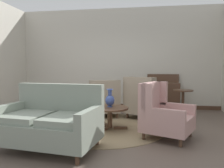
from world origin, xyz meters
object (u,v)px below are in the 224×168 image
at_px(armchair_near_sideboard, 104,101).
at_px(sideboard, 163,94).
at_px(armchair_far_left, 143,101).
at_px(porcelain_vase, 110,100).
at_px(settee, 50,122).
at_px(coffee_table, 110,112).
at_px(armchair_beside_settee, 163,114).
at_px(side_table, 183,101).

relative_size(armchair_near_sideboard, sideboard, 0.97).
relative_size(armchair_far_left, sideboard, 1.03).
bearing_deg(porcelain_vase, settee, -121.45).
bearing_deg(armchair_far_left, coffee_table, 88.45).
height_order(coffee_table, settee, settee).
height_order(porcelain_vase, armchair_beside_settee, armchair_beside_settee).
height_order(porcelain_vase, settee, settee).
relative_size(side_table, sideboard, 0.66).
relative_size(coffee_table, porcelain_vase, 2.07).
xyz_separation_m(settee, armchair_near_sideboard, (0.40, 2.38, 0.01)).
relative_size(armchair_beside_settee, side_table, 1.49).
bearing_deg(sideboard, coffee_table, -117.77).
xyz_separation_m(coffee_table, side_table, (1.65, 1.38, 0.06)).
bearing_deg(armchair_near_sideboard, armchair_beside_settee, 115.84).
bearing_deg(sideboard, porcelain_vase, -118.07).
height_order(coffee_table, side_table, side_table).
distance_m(armchair_far_left, armchair_beside_settee, 1.52).
distance_m(armchair_far_left, armchair_near_sideboard, 1.01).
xyz_separation_m(settee, armchair_beside_settee, (1.79, 0.83, 0.01)).
distance_m(porcelain_vase, armchair_far_left, 1.28).
xyz_separation_m(armchair_beside_settee, side_table, (0.61, 1.74, 0.00)).
distance_m(settee, sideboard, 4.03).
bearing_deg(armchair_beside_settee, coffee_table, 94.16).
height_order(porcelain_vase, side_table, porcelain_vase).
xyz_separation_m(coffee_table, armchair_far_left, (0.66, 1.11, 0.07)).
height_order(porcelain_vase, sideboard, sideboard).
bearing_deg(porcelain_vase, side_table, 39.29).
height_order(coffee_table, armchair_near_sideboard, armchair_near_sideboard).
distance_m(armchair_near_sideboard, side_table, 2.01).
height_order(armchair_near_sideboard, armchair_beside_settee, armchair_beside_settee).
xyz_separation_m(porcelain_vase, settee, (-0.75, -1.22, -0.20)).
bearing_deg(armchair_far_left, armchair_beside_settee, 133.63).
distance_m(porcelain_vase, side_table, 2.14).
bearing_deg(armchair_near_sideboard, armchair_far_left, 159.47).
bearing_deg(side_table, coffee_table, -140.14).
relative_size(settee, sideboard, 1.53).
bearing_deg(settee, side_table, 54.26).
bearing_deg(settee, armchair_far_left, 65.85).
relative_size(coffee_table, side_table, 1.07).
xyz_separation_m(coffee_table, armchair_near_sideboard, (-0.35, 1.19, 0.05)).
bearing_deg(coffee_table, armchair_beside_settee, -19.53).
relative_size(porcelain_vase, side_table, 0.52).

